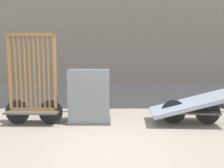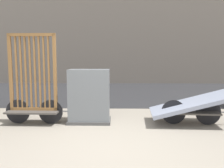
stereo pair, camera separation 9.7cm
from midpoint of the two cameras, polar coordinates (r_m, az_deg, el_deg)
The scene contains 5 objects.
ground_plane at distance 4.04m, azimuth 0.33°, elevation -16.52°, with size 60.00×60.00×0.00m, color gray.
road_strip at distance 10.90m, azimuth 0.76°, elevation -1.97°, with size 56.00×7.69×0.01m.
bike_cart_with_bedframe at distance 5.64m, azimuth -19.31°, elevation -1.97°, with size 2.04×0.60×2.20m.
bike_cart_with_mattress at distance 5.67m, azimuth 20.43°, elevation -5.30°, with size 2.33×1.14×0.82m.
utility_cabinet at distance 5.48m, azimuth -5.43°, elevation -3.60°, with size 1.05×0.60×1.34m.
Camera 2 is at (0.09, -3.72, 1.56)m, focal length 35.00 mm.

